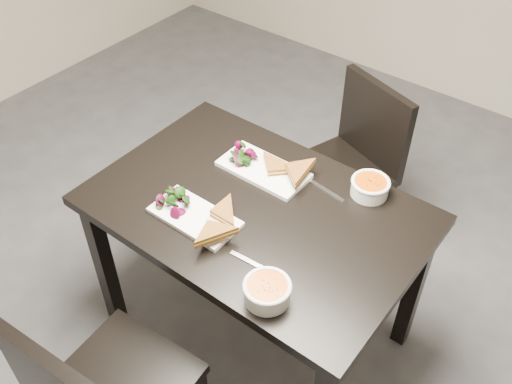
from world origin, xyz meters
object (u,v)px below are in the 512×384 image
soup_bowl_near (267,290)px  plate_far (263,170)px  soup_bowl_far (370,186)px  plate_near (195,217)px  table (256,225)px  chair_far (352,159)px

soup_bowl_near → plate_far: size_ratio=0.43×
soup_bowl_near → soup_bowl_far: (0.01, 0.61, -0.00)m
plate_near → plate_far: (0.04, 0.35, 0.00)m
table → chair_far: 0.77m
table → plate_near: 0.25m
chair_far → soup_bowl_far: (0.30, -0.44, 0.30)m
plate_far → soup_bowl_far: (0.39, 0.14, 0.03)m
chair_far → plate_near: size_ratio=2.63×
chair_far → plate_near: 0.98m
table → plate_far: plate_far is taller
soup_bowl_near → soup_bowl_far: soup_bowl_near is taller
table → plate_far: 0.22m
chair_far → soup_bowl_far: bearing=-37.4°
plate_near → soup_bowl_far: soup_bowl_far is taller
table → plate_near: plate_near is taller
plate_near → plate_far: bearing=84.2°
chair_far → table: bearing=-70.8°
table → chair_far: bearing=90.5°
chair_far → plate_far: bearing=-80.1°
chair_far → plate_far: size_ratio=2.44×
table → soup_bowl_far: bearing=46.8°
plate_near → soup_bowl_near: size_ratio=2.14×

